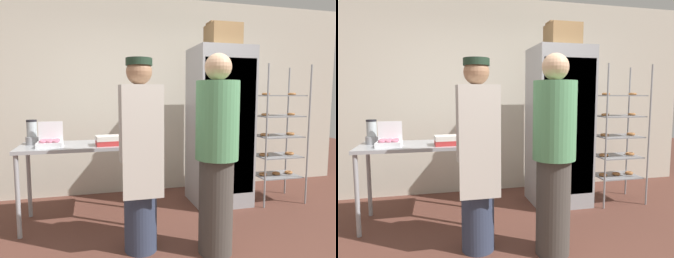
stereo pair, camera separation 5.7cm
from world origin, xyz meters
TOP-DOWN VIEW (x-y plane):
  - back_wall at (0.00, 2.27)m, footprint 6.40×0.12m
  - refrigerator at (0.82, 1.48)m, footprint 0.71×0.67m
  - baking_rack at (1.58, 1.34)m, footprint 0.62×0.45m
  - prep_counter at (-0.93, 1.28)m, footprint 1.20×0.63m
  - donut_box at (-1.20, 1.19)m, footprint 0.25×0.21m
  - blender_pitcher at (-1.40, 1.40)m, footprint 0.13×0.13m
  - binder_stack at (-0.58, 1.15)m, footprint 0.32×0.24m
  - cardboard_storage_box at (0.83, 1.45)m, footprint 0.39×0.35m
  - person_baker at (-0.37, 0.49)m, footprint 0.36×0.38m
  - person_customer at (0.26, 0.29)m, footprint 0.37×0.37m

SIDE VIEW (x-z plane):
  - prep_counter at x=-0.93m, z-range 0.33..1.20m
  - baking_rack at x=1.58m, z-range -0.03..1.75m
  - person_baker at x=-0.37m, z-range 0.04..1.74m
  - person_customer at x=0.26m, z-range 0.02..1.76m
  - donut_box at x=-1.20m, z-range 0.79..1.04m
  - binder_stack at x=-0.58m, z-range 0.87..0.97m
  - blender_pitcher at x=-1.40m, z-range 0.85..1.12m
  - refrigerator at x=0.82m, z-range 0.00..1.99m
  - back_wall at x=0.00m, z-range 0.00..2.77m
  - cardboard_storage_box at x=0.83m, z-range 1.99..2.28m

